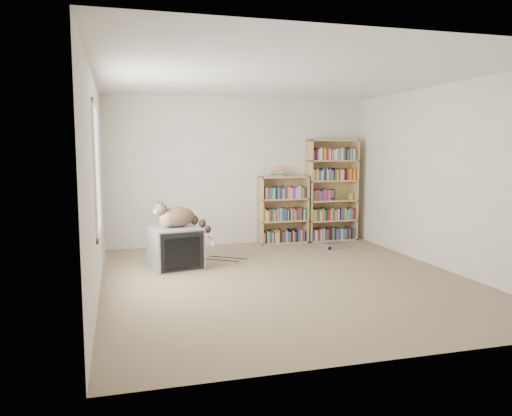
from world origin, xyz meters
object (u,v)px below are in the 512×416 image
object	(u,v)px
crt_tv	(175,248)
dvd_player	(335,246)
bookcase_short	(283,212)
cat	(182,219)
bookcase_tall	(332,193)

from	to	relation	value
crt_tv	dvd_player	distance (m)	2.79
bookcase_short	dvd_player	distance (m)	1.09
cat	bookcase_short	xyz separation A→B (m)	(1.92, 1.36, -0.14)
crt_tv	bookcase_tall	distance (m)	3.29
bookcase_tall	dvd_player	xyz separation A→B (m)	(-0.24, -0.71, -0.81)
crt_tv	dvd_player	bearing A→B (deg)	2.43
crt_tv	bookcase_short	size ratio (longest dim) A/B	0.65
crt_tv	bookcase_tall	world-z (taller)	bookcase_tall
crt_tv	bookcase_short	xyz separation A→B (m)	(2.02, 1.40, 0.25)
bookcase_short	dvd_player	size ratio (longest dim) A/B	3.06
crt_tv	dvd_player	size ratio (longest dim) A/B	2.00
crt_tv	bookcase_tall	bearing A→B (deg)	13.56
crt_tv	cat	bearing A→B (deg)	7.74
dvd_player	crt_tv	bearing A→B (deg)	174.02
crt_tv	bookcase_tall	xyz separation A→B (m)	(2.93, 1.40, 0.57)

